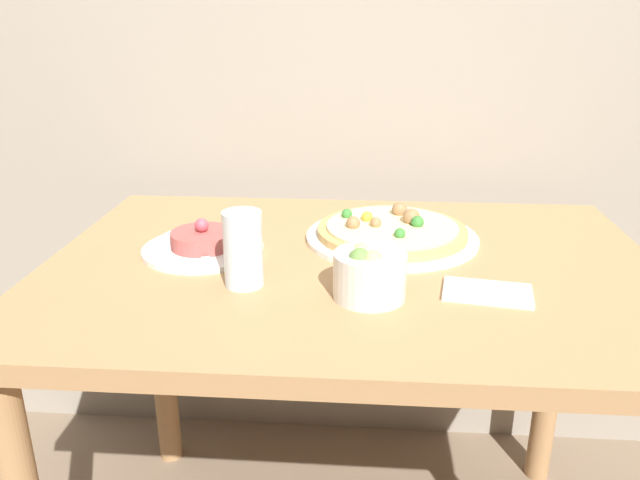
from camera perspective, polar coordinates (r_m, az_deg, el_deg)
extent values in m
cube|color=#AD7F51|center=(1.15, 2.85, -2.75)|extent=(1.11, 0.78, 0.03)
cylinder|color=#AD7F51|center=(1.69, -14.36, -9.25)|extent=(0.06, 0.06, 0.70)
cylinder|color=#AD7F51|center=(1.67, 20.50, -10.23)|extent=(0.06, 0.06, 0.70)
cylinder|color=white|center=(1.25, 6.58, 0.24)|extent=(0.34, 0.34, 0.01)
cylinder|color=tan|center=(1.25, 6.60, 0.79)|extent=(0.30, 0.30, 0.02)
cylinder|color=beige|center=(1.24, 6.62, 1.24)|extent=(0.26, 0.26, 0.01)
sphere|color=#387F33|center=(1.24, 8.90, 1.62)|extent=(0.03, 0.03, 0.03)
sphere|color=#387F33|center=(1.28, 2.47, 2.40)|extent=(0.02, 0.02, 0.02)
sphere|color=#387F33|center=(1.18, 7.32, 0.59)|extent=(0.02, 0.02, 0.02)
sphere|color=#997047|center=(1.22, 3.15, 1.55)|extent=(0.03, 0.03, 0.03)
sphere|color=gold|center=(1.26, 4.34, 2.12)|extent=(0.02, 0.02, 0.02)
sphere|color=#997047|center=(1.26, 8.34, 2.08)|extent=(0.03, 0.03, 0.03)
sphere|color=#997047|center=(1.31, 7.27, 2.77)|extent=(0.03, 0.03, 0.03)
sphere|color=#997047|center=(1.23, 5.12, 1.58)|extent=(0.02, 0.02, 0.02)
cylinder|color=white|center=(1.20, -10.62, -0.82)|extent=(0.23, 0.23, 0.01)
cylinder|color=#B2514C|center=(1.19, -10.68, 0.08)|extent=(0.12, 0.12, 0.03)
sphere|color=#DB4C5B|center=(1.19, -10.77, 1.35)|extent=(0.03, 0.03, 0.03)
cube|color=white|center=(1.18, -6.56, -0.58)|extent=(0.04, 0.02, 0.01)
cube|color=white|center=(1.27, -8.55, 0.82)|extent=(0.03, 0.04, 0.01)
cube|color=white|center=(1.26, -13.16, 0.44)|extent=(0.04, 0.04, 0.01)
cube|color=white|center=(1.17, -14.59, -1.25)|extent=(0.04, 0.04, 0.01)
cube|color=white|center=(1.12, -10.36, -2.00)|extent=(0.03, 0.04, 0.01)
cylinder|color=silver|center=(0.99, 4.56, -3.25)|extent=(0.12, 0.12, 0.07)
sphere|color=#B7BC70|center=(0.96, 4.82, -1.88)|extent=(0.03, 0.03, 0.03)
sphere|color=#B7BC70|center=(0.95, 4.70, -2.17)|extent=(0.03, 0.03, 0.03)
sphere|color=#668E42|center=(0.96, 3.65, -1.79)|extent=(0.04, 0.04, 0.04)
sphere|color=#B7BC70|center=(1.00, 3.75, -1.01)|extent=(0.03, 0.03, 0.03)
cylinder|color=silver|center=(1.03, -7.05, -0.83)|extent=(0.06, 0.06, 0.13)
cube|color=white|center=(1.04, 15.06, -4.65)|extent=(0.15, 0.11, 0.01)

